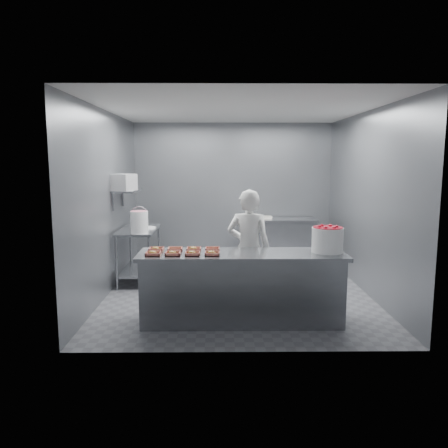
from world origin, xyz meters
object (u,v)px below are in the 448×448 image
Objects in this scene: worker at (249,249)px; strawberry_tub at (328,239)px; prep_table at (139,247)px; tray_7 at (213,249)px; back_counter at (278,241)px; tray_3 at (212,253)px; tray_5 at (175,249)px; service_counter at (242,287)px; tray_1 at (173,253)px; tray_0 at (153,253)px; tray_4 at (156,249)px; glaze_bucket at (139,222)px; tray_2 at (192,253)px; appliance at (123,182)px; tray_6 at (194,249)px.

worker is 4.24× the size of strawberry_tub.
tray_7 reaches higher than prep_table.
tray_3 is at bearing -110.62° from back_counter.
back_counter is 2.79m from worker.
service_counter is at bearing -8.66° from tray_5.
tray_1 is (-1.75, -3.38, 0.47)m from back_counter.
tray_1 is 1.22m from worker.
tray_0 is (-1.99, -3.38, 0.47)m from back_counter.
worker is at bearing 78.01° from service_counter.
tray_3 is at bearing -173.78° from strawberry_tub.
tray_4 is 2.18m from strawberry_tub.
tray_3 is 1.47m from strawberry_tub.
glaze_bucket is (-0.46, 1.38, 0.16)m from tray_4.
tray_2 is (-1.51, -3.38, 0.47)m from back_counter.
tray_1 reaches higher than back_counter.
tray_1 is at bearing -90.67° from tray_5.
tray_4 reaches higher than tray_7.
prep_table is 0.80× the size of back_counter.
prep_table is 1.15m from appliance.
tray_4 is (0.56, -1.82, 0.33)m from prep_table.
strawberry_tub is at bearing -29.37° from glaze_bucket.
service_counter is 0.78m from tray_2.
service_counter is 13.88× the size of tray_4.
worker is at bearing 36.68° from tray_1.
prep_table is at bearing 116.53° from tray_2.
strawberry_tub is 3.40m from appliance.
back_counter is at bearing 69.38° from tray_3.
tray_1 is 1.00× the size of tray_2.
tray_2 reaches higher than prep_table.
worker is 2.39m from appliance.
tray_0 and tray_3 have the same top height.
tray_6 reaches higher than service_counter.
tray_0 is 0.53× the size of appliance.
tray_1 is 1.00× the size of tray_7.
glaze_bucket is (-1.18, 1.38, 0.17)m from tray_7.
worker reaches higher than tray_2.
tray_0 reaches higher than prep_table.
tray_4 is at bearing -71.60° from glaze_bucket.
tray_6 is at bearing 0.00° from tray_4.
tray_0 is 0.72m from tray_3.
tray_2 is at bearing -60.19° from glaze_bucket.
tray_5 is at bearing 171.34° from service_counter.
service_counter is 13.88× the size of tray_7.
tray_1 is at bearing 180.00° from tray_2.
appliance is at bearing 128.68° from tray_3.
tray_6 is at bearing 47.13° from tray_1.
service_counter is 6.66× the size of strawberry_tub.
appliance is at bearing 137.29° from service_counter.
tray_2 is (0.48, 0.00, 0.00)m from tray_0.
tray_0 is 1.00× the size of tray_7.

